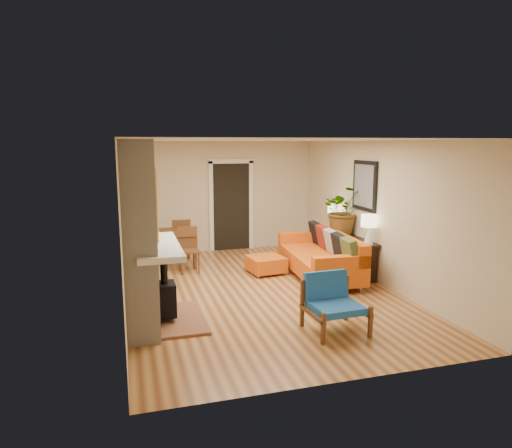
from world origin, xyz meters
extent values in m
plane|color=tan|center=(0.00, 0.00, 0.00)|extent=(6.50, 6.50, 0.00)
plane|color=white|center=(0.00, 0.00, 2.60)|extent=(6.50, 6.50, 0.00)
plane|color=beige|center=(0.00, 3.25, 1.30)|extent=(4.50, 0.00, 4.50)
plane|color=beige|center=(0.00, -3.25, 1.30)|extent=(4.50, 0.00, 4.50)
plane|color=beige|center=(-2.25, 0.00, 1.30)|extent=(0.00, 6.50, 6.50)
plane|color=beige|center=(2.25, 0.00, 1.30)|extent=(0.00, 6.50, 6.50)
cube|color=black|center=(0.25, 3.22, 1.05)|extent=(0.88, 0.06, 2.10)
cube|color=white|center=(-0.24, 3.21, 1.05)|extent=(0.10, 0.08, 2.18)
cube|color=white|center=(0.74, 3.21, 1.05)|extent=(0.10, 0.08, 2.18)
cube|color=white|center=(0.25, 3.21, 2.13)|extent=(1.08, 0.08, 0.10)
cube|color=black|center=(2.22, 0.40, 1.75)|extent=(0.04, 0.85, 0.95)
cube|color=slate|center=(2.19, 0.40, 1.75)|extent=(0.01, 0.70, 0.80)
cube|color=black|center=(-2.21, 0.35, 1.42)|extent=(0.06, 0.95, 0.02)
cube|color=black|center=(-2.21, 0.35, 1.72)|extent=(0.06, 0.95, 0.02)
cube|color=white|center=(-2.04, -1.00, 1.86)|extent=(0.42, 1.50, 1.48)
cube|color=white|center=(-2.04, -1.00, 0.56)|extent=(0.42, 1.50, 1.12)
cube|color=white|center=(-1.79, -1.00, 1.12)|extent=(0.60, 1.68, 0.08)
cube|color=black|center=(-1.83, -1.00, 0.45)|extent=(0.03, 0.72, 0.78)
cube|color=brown|center=(-1.53, -1.00, 0.02)|extent=(0.75, 1.30, 0.04)
cube|color=black|center=(-1.71, -1.00, 0.34)|extent=(0.30, 0.36, 0.48)
cylinder|color=black|center=(-1.71, -1.00, 0.78)|extent=(0.10, 0.10, 0.40)
cube|color=gold|center=(-1.82, -1.00, 1.75)|extent=(0.04, 0.95, 0.95)
cube|color=silver|center=(-1.80, -1.00, 1.75)|extent=(0.01, 0.82, 0.82)
cylinder|color=silver|center=(0.89, -0.52, 0.06)|extent=(0.05, 0.05, 0.11)
cylinder|color=silver|center=(1.67, -0.57, 0.06)|extent=(0.05, 0.05, 0.11)
cylinder|color=silver|center=(1.03, 1.56, 0.06)|extent=(0.05, 0.05, 0.11)
cylinder|color=silver|center=(1.81, 1.50, 0.06)|extent=(0.05, 0.05, 0.11)
cube|color=orange|center=(1.35, 0.49, 0.28)|extent=(1.16, 2.41, 0.34)
cube|color=orange|center=(1.74, 0.47, 0.64)|extent=(0.38, 2.36, 0.39)
cube|color=orange|center=(1.28, -0.58, 0.56)|extent=(1.02, 0.27, 0.22)
cube|color=orange|center=(1.42, 1.56, 0.56)|extent=(1.02, 0.27, 0.22)
cube|color=#4A5B27|center=(1.52, -0.42, 0.69)|extent=(0.25, 0.46, 0.47)
cube|color=black|center=(1.55, 0.03, 0.69)|extent=(0.25, 0.46, 0.47)
cube|color=#ACABA6|center=(1.58, 0.48, 0.69)|extent=(0.25, 0.46, 0.47)
cube|color=maroon|center=(1.61, 0.87, 0.69)|extent=(0.25, 0.46, 0.47)
cube|color=black|center=(1.64, 1.31, 0.69)|extent=(0.25, 0.46, 0.47)
cylinder|color=silver|center=(0.20, 0.70, 0.03)|extent=(0.04, 0.04, 0.05)
cylinder|color=silver|center=(0.73, 0.76, 0.03)|extent=(0.04, 0.04, 0.05)
cylinder|color=silver|center=(0.14, 1.23, 0.03)|extent=(0.04, 0.04, 0.05)
cylinder|color=silver|center=(0.67, 1.30, 0.03)|extent=(0.04, 0.04, 0.05)
cube|color=orange|center=(0.43, 1.00, 0.19)|extent=(0.74, 0.74, 0.28)
cube|color=brown|center=(0.14, -2.02, 0.29)|extent=(0.09, 0.73, 0.05)
cube|color=brown|center=(0.16, -2.34, 0.21)|extent=(0.05, 0.05, 0.43)
cube|color=brown|center=(0.13, -1.70, 0.34)|extent=(0.05, 0.05, 0.68)
cube|color=brown|center=(0.84, -1.98, 0.29)|extent=(0.09, 0.73, 0.05)
cube|color=brown|center=(0.86, -2.30, 0.21)|extent=(0.05, 0.05, 0.43)
cube|color=brown|center=(0.82, -1.66, 0.34)|extent=(0.05, 0.05, 0.68)
cube|color=#1D5AB2|center=(0.49, -2.00, 0.35)|extent=(0.67, 0.63, 0.10)
cube|color=#1D5AB2|center=(0.48, -1.71, 0.58)|extent=(0.65, 0.20, 0.40)
cube|color=brown|center=(-1.17, 2.11, 0.71)|extent=(0.69, 0.97, 0.04)
cylinder|color=brown|center=(-1.44, 1.69, 0.35)|extent=(0.04, 0.04, 0.69)
cylinder|color=brown|center=(-0.90, 1.69, 0.35)|extent=(0.04, 0.04, 0.69)
cylinder|color=brown|center=(-1.45, 2.52, 0.35)|extent=(0.04, 0.04, 0.69)
cylinder|color=brown|center=(-0.91, 2.52, 0.35)|extent=(0.04, 0.04, 0.69)
cube|color=brown|center=(-1.02, 1.48, 0.43)|extent=(0.41, 0.41, 0.04)
cube|color=brown|center=(-1.02, 1.67, 0.67)|extent=(0.41, 0.04, 0.44)
cylinder|color=brown|center=(-1.18, 1.32, 0.21)|extent=(0.03, 0.03, 0.42)
cylinder|color=brown|center=(-0.85, 1.32, 0.21)|extent=(0.03, 0.03, 0.42)
cylinder|color=brown|center=(-1.18, 1.64, 0.21)|extent=(0.03, 0.03, 0.42)
cylinder|color=brown|center=(-0.86, 1.65, 0.21)|extent=(0.03, 0.03, 0.42)
cube|color=brown|center=(-1.03, 2.73, 0.43)|extent=(0.41, 0.41, 0.04)
cube|color=brown|center=(-1.03, 2.54, 0.67)|extent=(0.41, 0.04, 0.44)
cylinder|color=brown|center=(-1.20, 2.57, 0.21)|extent=(0.03, 0.03, 0.42)
cylinder|color=brown|center=(-0.87, 2.57, 0.21)|extent=(0.03, 0.03, 0.42)
cylinder|color=brown|center=(-1.20, 2.90, 0.21)|extent=(0.03, 0.03, 0.42)
cylinder|color=brown|center=(-0.87, 2.90, 0.21)|extent=(0.03, 0.03, 0.42)
cube|color=black|center=(2.07, 0.67, 0.70)|extent=(0.34, 1.85, 0.05)
cube|color=black|center=(2.07, -0.18, 0.34)|extent=(0.30, 0.04, 0.68)
cube|color=black|center=(2.07, 1.52, 0.34)|extent=(0.30, 0.04, 0.68)
cone|color=white|center=(2.07, -0.08, 0.88)|extent=(0.18, 0.18, 0.30)
cylinder|color=white|center=(2.07, -0.08, 1.05)|extent=(0.03, 0.03, 0.06)
cylinder|color=#FFEABF|center=(2.07, -0.08, 1.16)|extent=(0.30, 0.30, 0.22)
cone|color=white|center=(2.07, 1.34, 0.88)|extent=(0.18, 0.18, 0.30)
cylinder|color=white|center=(2.07, 1.34, 1.05)|extent=(0.03, 0.03, 0.06)
cylinder|color=#FFEABF|center=(2.07, 1.34, 1.16)|extent=(0.30, 0.30, 0.22)
imported|color=#1E5919|center=(2.06, 0.91, 1.22)|extent=(0.99, 0.89, 0.99)
camera|label=1|loc=(-2.19, -7.37, 2.55)|focal=32.00mm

